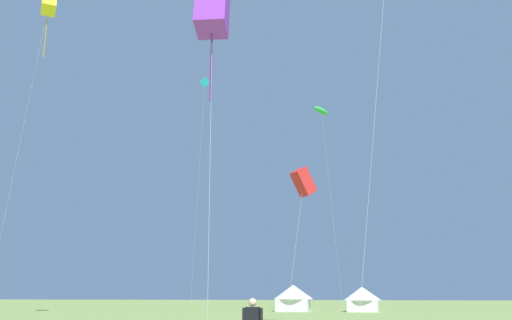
{
  "coord_description": "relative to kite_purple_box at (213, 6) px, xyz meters",
  "views": [
    {
      "loc": [
        8.39,
        -5.53,
        1.81
      ],
      "look_at": [
        0.0,
        32.0,
        11.61
      ],
      "focal_mm": 37.29,
      "sensor_mm": 36.0,
      "label": 1
    }
  ],
  "objects": [
    {
      "name": "kite_purple_box",
      "position": [
        0.0,
        0.0,
        0.0
      ],
      "size": [
        1.7,
        3.52,
        16.31
      ],
      "color": "purple",
      "rests_on": "ground"
    },
    {
      "name": "kite_green_parafoil",
      "position": [
        1.2,
        40.28,
        8.76
      ],
      "size": [
        2.97,
        3.22,
        24.14
      ],
      "color": "green",
      "rests_on": "ground"
    },
    {
      "name": "kite_cyan_diamond",
      "position": [
        -14.68,
        42.77,
        12.85
      ],
      "size": [
        1.35,
        1.56,
        30.42
      ],
      "color": "#1EB7CC",
      "rests_on": "ground"
    },
    {
      "name": "kite_red_box",
      "position": [
        2.36,
        12.89,
        -5.77
      ],
      "size": [
        1.85,
        2.93,
        9.98
      ],
      "color": "red",
      "rests_on": "ground"
    },
    {
      "name": "kite_yellow_box",
      "position": [
        -22.57,
        19.1,
        14.07
      ],
      "size": [
        3.11,
        2.82,
        30.3
      ],
      "color": "yellow",
      "rests_on": "ground"
    },
    {
      "name": "festival_tent_left",
      "position": [
        -2.79,
        41.47,
        -13.13
      ],
      "size": [
        4.56,
        4.56,
        2.96
      ],
      "color": "white",
      "rests_on": "ground"
    },
    {
      "name": "festival_tent_right",
      "position": [
        5.0,
        41.47,
        -13.26
      ],
      "size": [
        4.18,
        4.18,
        2.72
      ],
      "color": "white",
      "rests_on": "ground"
    }
  ]
}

